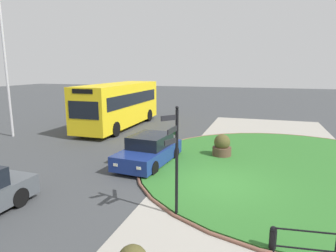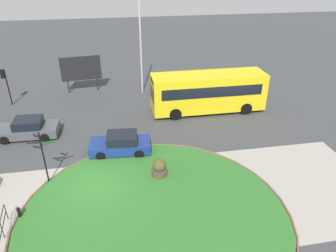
% 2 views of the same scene
% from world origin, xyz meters
% --- Properties ---
extents(ground, '(120.00, 120.00, 0.00)m').
position_xyz_m(ground, '(0.00, 0.00, 0.00)').
color(ground, '#3D3F42').
extents(sidewalk_paving, '(32.00, 8.32, 0.02)m').
position_xyz_m(sidewalk_paving, '(0.00, -1.84, 0.01)').
color(sidewalk_paving, '#9E998E').
rests_on(sidewalk_paving, ground).
extents(grass_island, '(13.77, 13.77, 0.10)m').
position_xyz_m(grass_island, '(3.00, -2.86, 0.05)').
color(grass_island, '#2D6B28').
rests_on(grass_island, ground).
extents(grass_kerb_ring, '(14.08, 14.08, 0.11)m').
position_xyz_m(grass_kerb_ring, '(3.00, -2.86, 0.06)').
color(grass_kerb_ring, brown).
rests_on(grass_kerb_ring, ground).
extents(signpost_directional, '(1.34, 0.41, 3.40)m').
position_xyz_m(signpost_directional, '(-2.74, 0.99, 2.02)').
color(signpost_directional, black).
rests_on(signpost_directional, ground).
extents(bollard_foreground, '(0.18, 0.18, 0.68)m').
position_xyz_m(bollard_foreground, '(-3.71, -1.80, 0.35)').
color(bollard_foreground, black).
rests_on(bollard_foreground, ground).
extents(bus_yellow, '(9.51, 2.67, 3.30)m').
position_xyz_m(bus_yellow, '(9.29, 8.92, 1.77)').
color(bus_yellow, yellow).
rests_on(bus_yellow, ground).
extents(car_trailing, '(4.17, 2.14, 1.40)m').
position_xyz_m(car_trailing, '(1.66, 3.54, 0.65)').
color(car_trailing, navy).
rests_on(car_trailing, ground).
extents(lamppost_tall, '(0.32, 0.32, 9.22)m').
position_xyz_m(lamppost_tall, '(4.27, 14.24, 4.90)').
color(lamppost_tall, '#B7B7BC').
rests_on(lamppost_tall, ground).
extents(planter_kerbside, '(0.95, 0.95, 1.19)m').
position_xyz_m(planter_kerbside, '(3.81, 0.42, 0.54)').
color(planter_kerbside, brown).
rests_on(planter_kerbside, ground).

